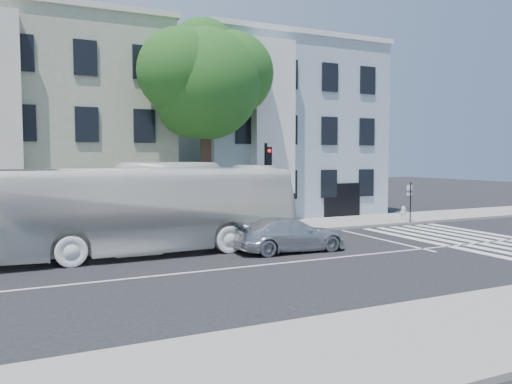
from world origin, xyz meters
TOP-DOWN VIEW (x-y plane):
  - ground at (0.00, 0.00)m, footprint 120.00×120.00m
  - sidewalk_far at (0.00, 8.00)m, footprint 80.00×4.00m
  - sidewalk_near at (0.00, -8.00)m, footprint 80.00×4.00m
  - building_left at (-7.00, 15.00)m, footprint 12.00×10.00m
  - building_right at (7.00, 15.00)m, footprint 12.00×10.00m
  - street_tree at (0.06, 8.74)m, footprint 7.30×5.90m
  - bus at (-4.56, 3.90)m, footprint 3.12×12.97m
  - sedan at (1.25, 1.92)m, footprint 2.08×4.75m
  - hedge at (-2.81, 6.70)m, footprint 8.54×1.76m
  - traffic_signal at (2.20, 5.94)m, footprint 0.47×0.54m
  - fire_hydrant at (11.85, 7.21)m, footprint 0.42×0.25m
  - far_sign_pole at (11.36, 6.15)m, footprint 0.41×0.18m

SIDE VIEW (x-z plane):
  - ground at x=0.00m, z-range 0.00..0.00m
  - sidewalk_far at x=0.00m, z-range 0.00..0.15m
  - sidewalk_near at x=0.00m, z-range 0.00..0.15m
  - hedge at x=-2.81m, z-range 0.15..0.85m
  - fire_hydrant at x=11.85m, z-range 0.16..0.94m
  - sedan at x=1.25m, z-range 0.00..1.36m
  - far_sign_pole at x=11.36m, z-range 0.47..2.73m
  - bus at x=-4.56m, z-range 0.00..3.61m
  - traffic_signal at x=2.20m, z-range 0.66..5.15m
  - building_left at x=-7.00m, z-range 0.00..11.00m
  - building_right at x=7.00m, z-range 0.00..11.00m
  - street_tree at x=0.06m, z-range 2.28..13.38m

